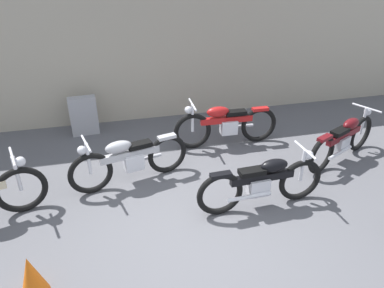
# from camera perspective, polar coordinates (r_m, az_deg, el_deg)

# --- Properties ---
(ground_plane) EXTENTS (40.00, 40.00, 0.00)m
(ground_plane) POSITION_cam_1_polar(r_m,az_deg,el_deg) (5.15, 0.90, -14.28)
(ground_plane) COLOR #56565B
(building_wall) EXTENTS (18.00, 0.30, 3.49)m
(building_wall) POSITION_cam_1_polar(r_m,az_deg,el_deg) (8.21, -6.85, 15.85)
(building_wall) COLOR #B2A893
(building_wall) RESTS_ON ground_plane
(stone_marker) EXTENTS (0.58, 0.24, 0.85)m
(stone_marker) POSITION_cam_1_polar(r_m,az_deg,el_deg) (7.94, -16.90, 4.33)
(stone_marker) COLOR #9E9EA3
(stone_marker) RESTS_ON ground_plane
(traffic_cone) EXTENTS (0.32, 0.32, 0.55)m
(traffic_cone) POSITION_cam_1_polar(r_m,az_deg,el_deg) (4.64, -24.29, -18.70)
(traffic_cone) COLOR orange
(traffic_cone) RESTS_ON ground_plane
(motorcycle_maroon) EXTENTS (1.89, 1.03, 0.92)m
(motorcycle_maroon) POSITION_cam_1_polar(r_m,az_deg,el_deg) (7.16, 23.06, 0.68)
(motorcycle_maroon) COLOR black
(motorcycle_maroon) RESTS_ON ground_plane
(motorcycle_black) EXTENTS (2.04, 0.57, 0.92)m
(motorcycle_black) POSITION_cam_1_polar(r_m,az_deg,el_deg) (5.49, 11.25, -6.02)
(motorcycle_black) COLOR black
(motorcycle_black) RESTS_ON ground_plane
(motorcycle_silver) EXTENTS (2.03, 0.74, 0.93)m
(motorcycle_silver) POSITION_cam_1_polar(r_m,az_deg,el_deg) (6.04, -9.97, -2.41)
(motorcycle_silver) COLOR black
(motorcycle_silver) RESTS_ON ground_plane
(motorcycle_red) EXTENTS (2.14, 0.60, 0.96)m
(motorcycle_red) POSITION_cam_1_polar(r_m,az_deg,el_deg) (7.16, 5.38, 3.18)
(motorcycle_red) COLOR black
(motorcycle_red) RESTS_ON ground_plane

